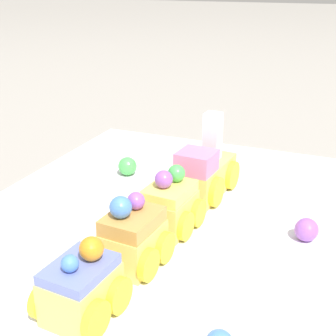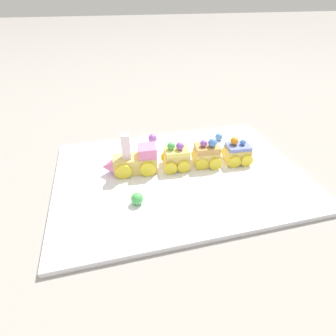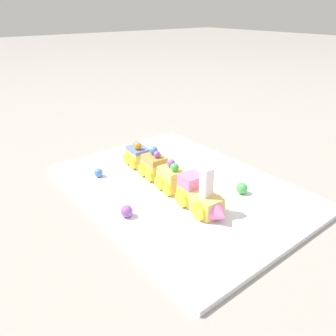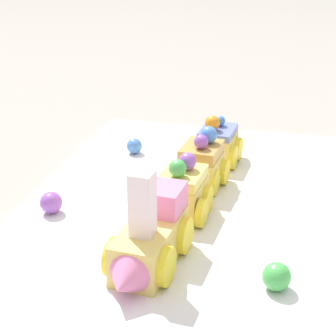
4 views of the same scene
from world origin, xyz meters
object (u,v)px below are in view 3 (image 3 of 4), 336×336
object	(u,v)px
cake_car_lemon	(172,179)
gumball_green	(242,188)
cake_car_caramel	(154,166)
cake_train_locomotive	(202,198)
cake_car_blueberry	(138,156)
gumball_blue	(98,173)
gumball_purple	(127,211)

from	to	relation	value
cake_car_lemon	gumball_green	xyz separation A→B (m)	(0.12, 0.11, -0.01)
cake_car_lemon	cake_car_caramel	distance (m)	0.08
cake_train_locomotive	gumball_green	size ratio (longest dim) A/B	5.13
cake_train_locomotive	cake_car_blueberry	size ratio (longest dim) A/B	1.94
gumball_blue	cake_car_lemon	bearing A→B (deg)	32.86
cake_train_locomotive	cake_car_blueberry	bearing A→B (deg)	-179.94
cake_car_lemon	cake_car_caramel	size ratio (longest dim) A/B	0.95
cake_car_blueberry	gumball_green	distance (m)	0.30
cake_train_locomotive	cake_car_lemon	world-z (taller)	cake_train_locomotive
cake_car_caramel	gumball_purple	xyz separation A→B (m)	(0.11, -0.15, -0.02)
cake_car_caramel	gumball_green	bearing A→B (deg)	33.04
gumball_blue	gumball_purple	xyz separation A→B (m)	(0.20, -0.04, 0.00)
cake_car_caramel	cake_car_blueberry	bearing A→B (deg)	-179.58
cake_car_lemon	cake_car_blueberry	xyz separation A→B (m)	(-0.17, 0.01, -0.00)
gumball_purple	gumball_green	bearing A→B (deg)	71.77
gumball_purple	cake_car_lemon	bearing A→B (deg)	101.50
gumball_blue	cake_car_caramel	bearing A→B (deg)	53.25
cake_car_blueberry	gumball_green	bearing A→B (deg)	24.36
cake_car_caramel	cake_car_blueberry	xyz separation A→B (m)	(-0.08, 0.01, -0.00)
cake_train_locomotive	cake_car_lemon	bearing A→B (deg)	179.97
cake_car_caramel	gumball_green	world-z (taller)	cake_car_caramel
cake_car_lemon	cake_train_locomotive	bearing A→B (deg)	-0.03
cake_car_caramel	gumball_purple	size ratio (longest dim) A/B	3.00
cake_car_lemon	gumball_blue	size ratio (longest dim) A/B	3.26
cake_train_locomotive	cake_car_lemon	distance (m)	0.11
cake_train_locomotive	gumball_blue	world-z (taller)	cake_train_locomotive
gumball_blue	cake_train_locomotive	bearing A→B (deg)	19.94
gumball_blue	gumball_green	bearing A→B (deg)	38.18
cake_car_lemon	gumball_green	distance (m)	0.16
cake_car_caramel	gumball_green	distance (m)	0.23
cake_car_blueberry	gumball_purple	distance (m)	0.25
gumball_purple	cake_train_locomotive	bearing A→B (deg)	60.46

